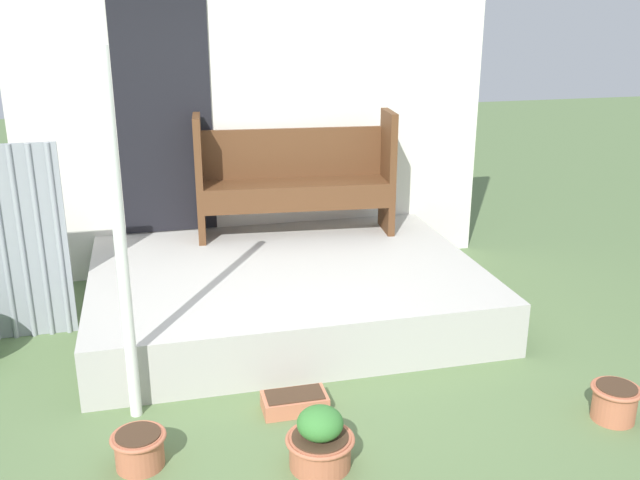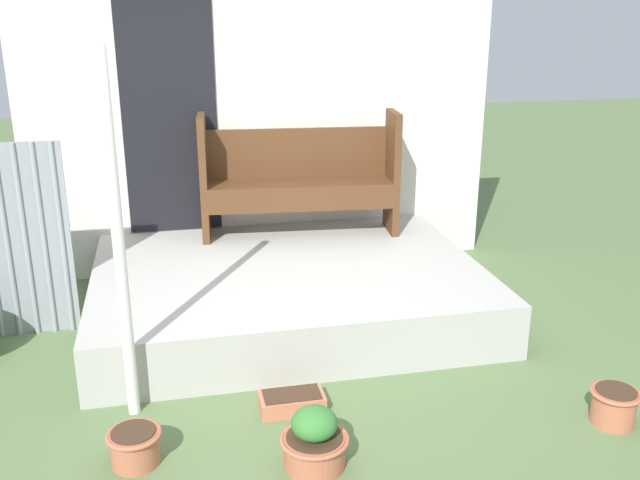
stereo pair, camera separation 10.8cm
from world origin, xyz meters
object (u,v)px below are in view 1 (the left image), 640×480
Objects in this scene: flower_pot_left at (139,448)px; flower_pot_middle at (320,441)px; support_post at (120,245)px; flower_pot_right at (615,401)px; planter_box_rect at (295,402)px; bench at (295,174)px.

flower_pot_left is 0.97m from flower_pot_middle.
support_post reaches higher than flower_pot_left.
flower_pot_left is 0.80× the size of flower_pot_middle.
support_post is at bearing 142.23° from flower_pot_middle.
flower_pot_left is 1.02× the size of flower_pot_right.
planter_box_rect is at bearing 163.44° from flower_pot_right.
flower_pot_left is 2.76m from flower_pot_right.
flower_pot_middle is 0.95× the size of planter_box_rect.
flower_pot_middle reaches higher than flower_pot_left.
planter_box_rect is (0.94, -0.18, -1.03)m from support_post.
bench is at bearing 116.48° from flower_pot_right.
flower_pot_right is (1.81, 0.02, -0.03)m from flower_pot_middle.
support_post is at bearing 169.15° from planter_box_rect.
flower_pot_right is at bearing -4.30° from flower_pot_left.
bench is 4.38× the size of planter_box_rect.
support_post is 1.10m from flower_pot_left.
flower_pot_left reaches higher than planter_box_rect.
flower_pot_left is (0.02, -0.52, -0.97)m from support_post.
support_post is 2.46m from bench.
flower_pot_right is (2.77, -0.72, -0.96)m from support_post.
flower_pot_right is at bearing -14.65° from support_post.
support_post is at bearing 165.35° from flower_pot_right.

